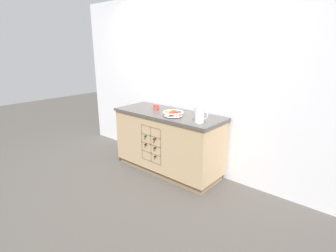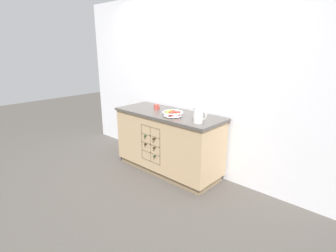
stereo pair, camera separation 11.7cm
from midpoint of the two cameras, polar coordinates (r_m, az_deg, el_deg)
ground_plane at (r=4.03m, az=0.84°, el=-9.60°), size 14.00×14.00×0.00m
back_wall at (r=3.92m, az=4.54°, el=9.20°), size 4.40×0.06×2.55m
kitchen_island at (r=3.84m, az=0.83°, el=-3.50°), size 1.65×0.66×0.90m
fruit_bowl at (r=3.51m, az=1.94°, el=2.79°), size 0.28×0.28×0.09m
white_pitcher at (r=3.22m, az=7.66°, el=2.48°), size 0.18×0.12×0.20m
ceramic_mug at (r=3.89m, az=-1.66°, el=4.16°), size 0.11×0.08×0.08m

